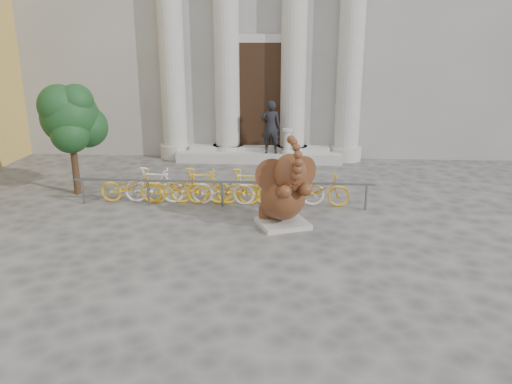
# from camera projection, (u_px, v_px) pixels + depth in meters

# --- Properties ---
(ground) EXTENTS (80.00, 80.00, 0.00)m
(ground) POSITION_uv_depth(u_px,v_px,m) (230.00, 275.00, 9.52)
(ground) COLOR #474442
(ground) RESTS_ON ground
(classical_building) EXTENTS (22.00, 10.70, 12.00)m
(classical_building) POSITION_uv_depth(u_px,v_px,m) (267.00, 0.00, 22.01)
(classical_building) COLOR gray
(classical_building) RESTS_ON ground
(entrance_steps) EXTENTS (6.00, 1.20, 0.36)m
(entrance_steps) POSITION_uv_depth(u_px,v_px,m) (259.00, 156.00, 18.43)
(entrance_steps) COLOR #A8A59E
(entrance_steps) RESTS_ON ground
(elephant_statue) EXTENTS (1.53, 1.80, 2.26)m
(elephant_statue) POSITION_uv_depth(u_px,v_px,m) (284.00, 193.00, 11.79)
(elephant_statue) COLOR #A8A59E
(elephant_statue) RESTS_ON ground
(bike_rack) EXTENTS (8.00, 0.53, 1.00)m
(bike_rack) POSITION_uv_depth(u_px,v_px,m) (223.00, 186.00, 13.49)
(bike_rack) COLOR slate
(bike_rack) RESTS_ON ground
(tree) EXTENTS (1.82, 1.66, 3.16)m
(tree) POSITION_uv_depth(u_px,v_px,m) (71.00, 118.00, 13.89)
(tree) COLOR #332114
(tree) RESTS_ON ground
(pedestrian) EXTENTS (0.69, 0.46, 1.90)m
(pedestrian) POSITION_uv_depth(u_px,v_px,m) (271.00, 127.00, 17.81)
(pedestrian) COLOR black
(pedestrian) RESTS_ON entrance_steps
(balustrade_post) EXTENTS (0.37, 0.37, 0.90)m
(balustrade_post) POSITION_uv_depth(u_px,v_px,m) (287.00, 142.00, 17.91)
(balustrade_post) COLOR #A8A59E
(balustrade_post) RESTS_ON entrance_steps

